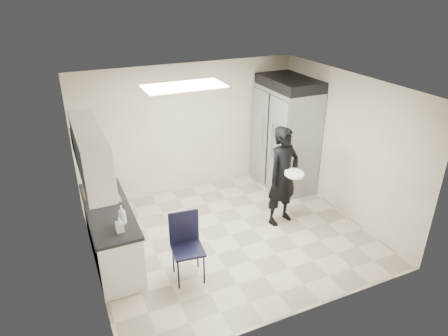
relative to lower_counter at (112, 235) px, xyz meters
name	(u,v)px	position (x,y,z in m)	size (l,w,h in m)	color
floor	(231,235)	(1.95, -0.20, -0.43)	(4.50, 4.50, 0.00)	#BDAE94
ceiling	(232,86)	(1.95, -0.20, 2.17)	(4.50, 4.50, 0.00)	silver
back_wall	(189,128)	(1.95, 1.80, 0.87)	(4.50, 4.50, 0.00)	beige
left_wall	(85,195)	(-0.30, -0.20, 0.87)	(4.00, 4.00, 0.00)	beige
right_wall	(344,145)	(4.20, -0.20, 0.87)	(4.00, 4.00, 0.00)	beige
ceiling_panel	(184,86)	(1.35, 0.20, 2.14)	(1.20, 0.60, 0.02)	white
lower_counter	(112,235)	(0.00, 0.00, 0.00)	(0.60, 1.90, 0.86)	silver
countertop	(108,209)	(0.00, 0.00, 0.46)	(0.64, 1.95, 0.05)	black
sink	(107,202)	(0.02, 0.25, 0.44)	(0.42, 0.40, 0.14)	gray
faucet	(92,196)	(-0.18, 0.25, 0.59)	(0.02, 0.02, 0.24)	silver
upper_cabinets	(90,153)	(-0.13, 0.00, 1.40)	(0.35, 1.80, 0.75)	silver
towel_dispenser	(79,140)	(-0.19, 1.15, 1.19)	(0.22, 0.30, 0.35)	black
notice_sticker_left	(85,197)	(-0.29, -0.10, 0.79)	(0.00, 0.12, 0.07)	yellow
notice_sticker_right	(84,193)	(-0.29, 0.10, 0.75)	(0.00, 0.12, 0.07)	yellow
commercial_fridge	(285,138)	(3.78, 1.07, 0.62)	(0.80, 1.35, 2.10)	gray
fridge_compressor	(289,83)	(3.78, 1.07, 1.77)	(0.80, 1.35, 0.20)	black
folding_chair	(188,250)	(0.92, -0.93, 0.06)	(0.44, 0.44, 0.99)	black
man_tuxedo	(283,176)	(2.97, -0.16, 0.47)	(0.66, 0.44, 1.81)	black
bucket_lid	(294,174)	(3.03, -0.40, 0.62)	(0.33, 0.33, 0.04)	white
soap_bottle_a	(122,215)	(0.13, -0.52, 0.62)	(0.11, 0.11, 0.29)	silver
soap_bottle_b	(120,225)	(0.05, -0.71, 0.59)	(0.10, 0.10, 0.22)	silver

